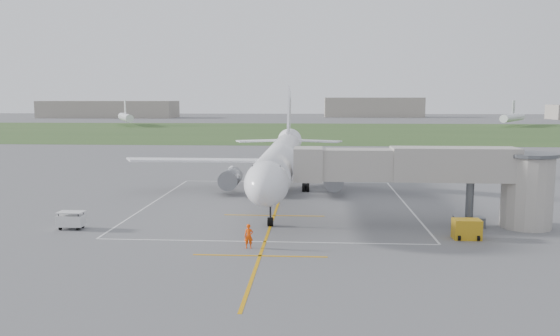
# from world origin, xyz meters

# --- Properties ---
(ground) EXTENTS (700.00, 700.00, 0.00)m
(ground) POSITION_xyz_m (0.00, 0.00, 0.00)
(ground) COLOR #535356
(ground) RESTS_ON ground
(grass_strip) EXTENTS (700.00, 120.00, 0.02)m
(grass_strip) POSITION_xyz_m (0.00, 130.00, 0.01)
(grass_strip) COLOR #325023
(grass_strip) RESTS_ON ground
(apron_markings) EXTENTS (28.20, 60.00, 0.01)m
(apron_markings) POSITION_xyz_m (0.00, -5.82, 0.01)
(apron_markings) COLOR orange
(apron_markings) RESTS_ON ground
(airliner) EXTENTS (38.93, 46.75, 13.52)m
(airliner) POSITION_xyz_m (-0.00, 0.75, 4.39)
(airliner) COLOR white
(airliner) RESTS_ON ground
(jet_bridge) EXTENTS (23.40, 5.00, 7.20)m
(jet_bridge) POSITION_xyz_m (15.72, -13.50, 4.74)
(jet_bridge) COLOR gray
(jet_bridge) RESTS_ON ground
(gpu_unit) EXTENTS (2.22, 1.59, 1.66)m
(gpu_unit) POSITION_xyz_m (16.58, -18.04, 0.82)
(gpu_unit) COLOR #BA8A17
(gpu_unit) RESTS_ON ground
(baggage_cart) EXTENTS (2.25, 1.35, 1.56)m
(baggage_cart) POSITION_xyz_m (-17.61, -16.71, 0.80)
(baggage_cart) COLOR silver
(baggage_cart) RESTS_ON ground
(ramp_worker_nose) EXTENTS (0.71, 0.48, 1.90)m
(ramp_worker_nose) POSITION_xyz_m (-1.07, -21.97, 0.95)
(ramp_worker_nose) COLOR #FA4807
(ramp_worker_nose) RESTS_ON ground
(ramp_worker_wing) EXTENTS (0.96, 0.99, 1.60)m
(ramp_worker_wing) POSITION_xyz_m (-3.58, 1.43, 0.80)
(ramp_worker_wing) COLOR #DF5E07
(ramp_worker_wing) RESTS_ON ground
(distant_hangars) EXTENTS (345.00, 49.00, 12.00)m
(distant_hangars) POSITION_xyz_m (-16.15, 265.19, 5.17)
(distant_hangars) COLOR gray
(distant_hangars) RESTS_ON ground
(distant_aircraft) EXTENTS (181.87, 36.86, 8.85)m
(distant_aircraft) POSITION_xyz_m (5.20, 169.14, 3.59)
(distant_aircraft) COLOR white
(distant_aircraft) RESTS_ON ground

